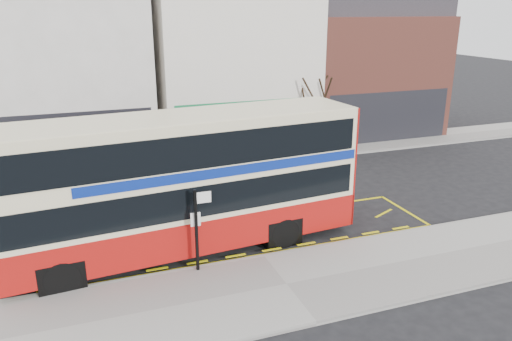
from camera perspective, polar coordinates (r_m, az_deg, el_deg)
name	(u,v)px	position (r m, az deg, el deg)	size (l,w,h in m)	color
ground	(260,254)	(17.26, 0.44, -9.54)	(120.00, 120.00, 0.00)	black
pavement	(286,286)	(15.36, 3.51, -13.03)	(40.00, 4.00, 0.15)	gray
kerb	(264,257)	(16.91, 0.89, -9.87)	(40.00, 0.15, 0.15)	gray
far_pavement	(189,162)	(27.07, -7.68, 0.92)	(50.00, 3.00, 0.15)	gray
road_markings	(245,235)	(18.60, -1.29, -7.37)	(14.00, 3.40, 0.01)	#D5C90B
terrace_left	(69,60)	(29.43, -20.62, 11.77)	(8.00, 8.01, 11.80)	silver
terrace_green_shop	(228,59)	(30.75, -3.22, 12.63)	(9.00, 8.01, 11.30)	silver
terrace_right	(358,62)	(34.48, 11.59, 12.07)	(9.00, 8.01, 10.30)	brown
double_decker_bus	(186,182)	(16.78, -7.98, -1.28)	(12.04, 3.75, 4.73)	beige
bus_stop_post	(198,222)	(15.42, -6.65, -5.84)	(0.67, 0.12, 2.68)	black
car_silver	(15,184)	(24.40, -25.85, -1.40)	(1.45, 3.59, 1.22)	silver
car_grey	(141,164)	(25.35, -13.03, 0.76)	(1.36, 3.90, 1.29)	#36373D
car_white	(313,151)	(27.15, 6.48, 2.28)	(1.81, 4.45, 1.29)	silver
street_tree_right	(315,86)	(28.36, 6.78, 9.52)	(2.60, 2.60, 5.61)	#301F15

